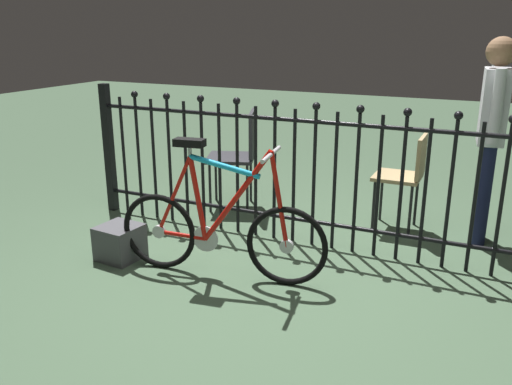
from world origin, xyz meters
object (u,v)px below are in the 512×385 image
at_px(chair_tan, 407,172).
at_px(person_visitor, 492,125).
at_px(display_crate, 120,242).
at_px(chair_charcoal, 240,150).
at_px(bicycle, 220,229).

height_order(chair_tan, person_visitor, person_visitor).
bearing_deg(display_crate, chair_tan, 39.91).
xyz_separation_m(person_visitor, display_crate, (-2.33, -1.48, -0.79)).
xyz_separation_m(chair_charcoal, person_visitor, (2.06, 0.07, 0.38)).
height_order(bicycle, display_crate, bicycle).
bearing_deg(bicycle, display_crate, -175.48).
height_order(bicycle, chair_charcoal, bicycle).
distance_m(bicycle, display_crate, 0.83).
bearing_deg(chair_tan, bicycle, -124.20).
distance_m(chair_charcoal, person_visitor, 2.10).
bearing_deg(bicycle, chair_tan, 55.80).
bearing_deg(chair_charcoal, bicycle, -68.52).
bearing_deg(person_visitor, chair_charcoal, -178.19).
distance_m(bicycle, person_visitor, 2.16).
distance_m(chair_charcoal, display_crate, 1.50).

